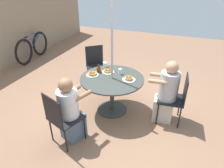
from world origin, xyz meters
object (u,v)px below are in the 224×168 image
pancake_plate_c (92,74)px  drinking_glass_a (120,71)px  patio_chair_north (61,117)px  bicycle (33,47)px  patio_table (112,84)px  patio_chair_south (96,63)px  pancake_plate_a (108,71)px  patio_chair_east (177,96)px  syrup_bottle (99,69)px  diner_north (70,112)px  coffee_cup (105,65)px  pancake_plate_b (129,79)px  diner_east (166,94)px

pancake_plate_c → drinking_glass_a: 0.52m
patio_chair_north → bicycle: bearing=156.1°
drinking_glass_a → patio_table: bearing=156.6°
patio_chair_south → pancake_plate_a: bearing=90.0°
patio_chair_east → drinking_glass_a: patio_chair_east is taller
patio_chair_north → pancake_plate_a: 1.33m
pancake_plate_c → drinking_glass_a: size_ratio=2.07×
patio_table → syrup_bottle: syrup_bottle is taller
patio_chair_north → diner_north: 0.18m
coffee_cup → pancake_plate_c: bearing=170.3°
patio_table → pancake_plate_b: pancake_plate_b is taller
syrup_bottle → bicycle: syrup_bottle is taller
patio_table → diner_east: diner_east is taller
patio_table → patio_chair_south: 1.17m
pancake_plate_c → bicycle: bearing=60.6°
patio_chair_east → syrup_bottle: 1.51m
coffee_cup → pancake_plate_a: bearing=-144.3°
patio_chair_east → syrup_bottle: (0.03, 1.49, 0.25)m
syrup_bottle → pancake_plate_b: bearing=-99.0°
diner_east → syrup_bottle: bearing=83.0°
patio_chair_north → diner_north: size_ratio=0.83×
patio_chair_east → pancake_plate_a: (0.08, 1.32, 0.21)m
syrup_bottle → diner_east: bearing=-92.0°
patio_chair_south → drinking_glass_a: 1.12m
patio_chair_east → pancake_plate_a: size_ratio=3.90×
patio_chair_east → diner_east: 0.18m
pancake_plate_a → syrup_bottle: (-0.05, 0.17, 0.04)m
syrup_bottle → drinking_glass_a: size_ratio=1.33×
pancake_plate_a → diner_east: bearing=-94.9°
patio_chair_north → patio_chair_east: size_ratio=1.00×
patio_table → patio_chair_east: (0.10, -1.17, -0.06)m
patio_chair_east → patio_table: bearing=90.0°
pancake_plate_a → bicycle: (1.40, 3.09, -0.35)m
patio_chair_north → patio_chair_east: bearing=57.2°
pancake_plate_a → pancake_plate_c: 0.31m
pancake_plate_c → bicycle: 3.31m
coffee_cup → diner_north: bearing=179.2°
patio_chair_north → drinking_glass_a: (1.30, -0.47, 0.25)m
pancake_plate_b → coffee_cup: coffee_cup is taller
diner_east → coffee_cup: diner_east is taller
pancake_plate_a → syrup_bottle: size_ratio=1.56×
diner_north → patio_chair_east: size_ratio=1.21×
drinking_glass_a → patio_chair_south: bearing=50.7°
drinking_glass_a → syrup_bottle: bearing=99.0°
patio_chair_north → syrup_bottle: bearing=106.5°
pancake_plate_b → drinking_glass_a: size_ratio=2.07×
patio_chair_north → patio_chair_east: 1.97m
diner_east → pancake_plate_c: (-0.12, 1.37, 0.20)m
patio_chair_south → coffee_cup: bearing=91.9°
pancake_plate_a → pancake_plate_b: pancake_plate_a is taller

